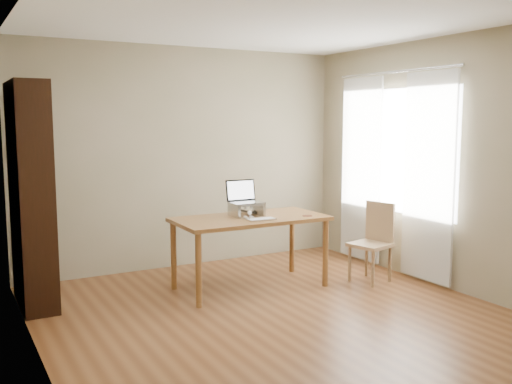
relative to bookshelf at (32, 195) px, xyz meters
name	(u,v)px	position (x,y,z in m)	size (l,w,h in m)	color
room	(289,173)	(1.86, -1.54, 0.25)	(4.04, 4.54, 2.64)	#563016
bookshelf	(32,195)	(0.00, 0.00, 0.00)	(0.30, 0.90, 2.10)	black
curtains	(392,171)	(3.75, -0.75, 0.12)	(0.03, 1.90, 2.25)	white
desk	(250,225)	(2.04, -0.52, -0.38)	(1.57, 0.80, 0.75)	brown
laptop_stand	(247,208)	(2.04, -0.44, -0.22)	(0.32, 0.25, 0.13)	silver
laptop	(244,197)	(2.04, -0.38, -0.11)	(0.34, 0.28, 0.24)	silver
keyboard	(261,219)	(2.05, -0.74, -0.29)	(0.29, 0.13, 0.02)	silver
coaster	(307,216)	(2.59, -0.76, -0.30)	(0.10, 0.10, 0.01)	#582D1E
cat	(242,210)	(2.01, -0.41, -0.24)	(0.24, 0.47, 0.14)	#423C33
chair	(375,239)	(3.35, -0.95, -0.59)	(0.46, 0.46, 0.86)	#9D7E55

